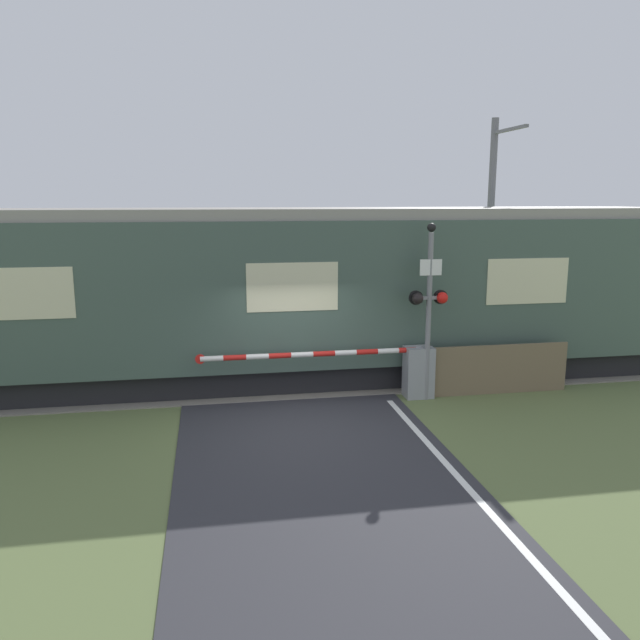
% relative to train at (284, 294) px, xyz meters
% --- Properties ---
extents(ground_plane, '(80.00, 80.00, 0.00)m').
position_rel_train_xyz_m(ground_plane, '(-0.06, -3.03, -2.06)').
color(ground_plane, '#5B6B3D').
extents(track_bed, '(36.00, 3.20, 0.13)m').
position_rel_train_xyz_m(track_bed, '(-0.06, 0.00, -2.03)').
color(track_bed, slate).
rests_on(track_bed, ground_plane).
extents(train, '(19.18, 2.96, 4.02)m').
position_rel_train_xyz_m(train, '(0.00, 0.00, 0.00)').
color(train, black).
rests_on(train, ground_plane).
extents(crossing_barrier, '(5.02, 0.44, 1.16)m').
position_rel_train_xyz_m(crossing_barrier, '(2.31, -1.82, -1.41)').
color(crossing_barrier, gray).
rests_on(crossing_barrier, ground_plane).
extents(signal_post, '(0.84, 0.26, 3.75)m').
position_rel_train_xyz_m(signal_post, '(2.80, -2.01, 0.07)').
color(signal_post, gray).
rests_on(signal_post, ground_plane).
extents(catenary_pole, '(0.20, 1.90, 6.41)m').
position_rel_train_xyz_m(catenary_pole, '(6.20, 2.49, 1.30)').
color(catenary_pole, slate).
rests_on(catenary_pole, ground_plane).
extents(roadside_fence, '(3.24, 0.06, 1.10)m').
position_rel_train_xyz_m(roadside_fence, '(4.48, -1.89, -1.51)').
color(roadside_fence, '#726047').
rests_on(roadside_fence, ground_plane).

